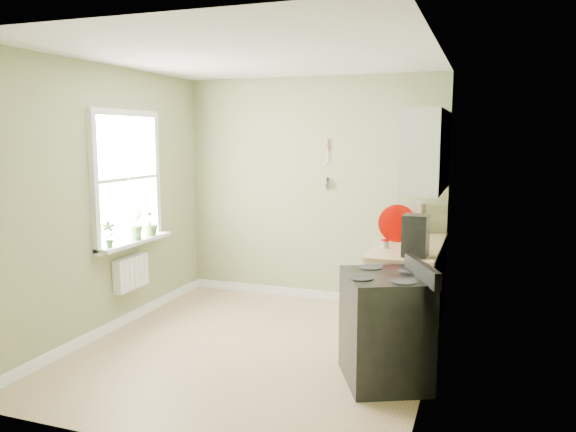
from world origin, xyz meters
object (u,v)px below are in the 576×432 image
(kettle, at_px, (397,222))
(coffee_maker, at_px, (415,236))
(stove, at_px, (385,327))
(stand_mixer, at_px, (418,219))

(kettle, xyz_separation_m, coffee_maker, (0.36, -1.29, 0.08))
(stove, xyz_separation_m, coffee_maker, (0.13, 0.73, 0.64))
(kettle, bearing_deg, coffee_maker, -74.37)
(stove, height_order, coffee_maker, coffee_maker)
(stove, height_order, kettle, kettle)
(stove, relative_size, kettle, 4.87)
(stand_mixer, relative_size, kettle, 1.75)
(kettle, distance_m, coffee_maker, 1.34)
(stove, distance_m, kettle, 2.10)
(stove, bearing_deg, coffee_maker, 79.71)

